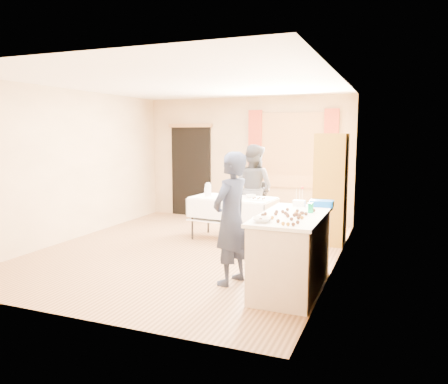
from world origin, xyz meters
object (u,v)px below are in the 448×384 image
at_px(counter, 292,252).
at_px(girl, 231,218).
at_px(chair, 253,215).
at_px(party_table, 233,215).
at_px(woman, 253,189).
at_px(cabinet, 331,189).

relative_size(counter, girl, 0.94).
relative_size(counter, chair, 1.66).
distance_m(counter, chair, 3.29).
height_order(party_table, woman, woman).
distance_m(girl, woman, 2.82).
height_order(chair, girl, girl).
xyz_separation_m(counter, woman, (-1.34, 2.68, 0.37)).
bearing_deg(cabinet, party_table, -166.21).
distance_m(chair, girl, 3.15).
bearing_deg(party_table, chair, 90.39).
bearing_deg(counter, chair, 115.92).
height_order(cabinet, woman, cabinet).
bearing_deg(girl, woman, -153.23).
xyz_separation_m(party_table, woman, (0.16, 0.65, 0.38)).
xyz_separation_m(party_table, girl, (0.76, -2.10, 0.37)).
xyz_separation_m(chair, woman, (0.09, -0.27, 0.55)).
height_order(cabinet, girl, cabinet).
height_order(counter, woman, woman).
bearing_deg(girl, counter, 110.21).
bearing_deg(woman, counter, 133.47).
bearing_deg(counter, girl, -174.24).
distance_m(counter, party_table, 2.52).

